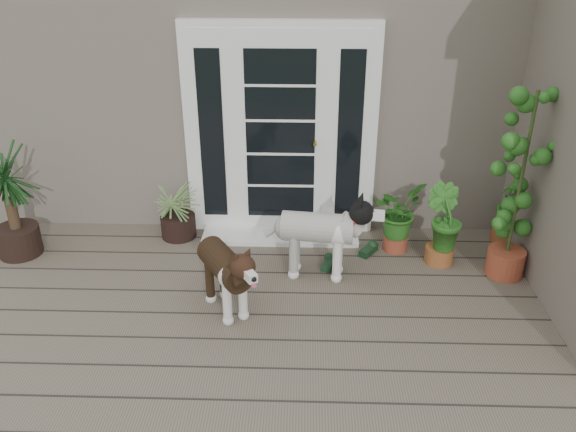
{
  "coord_description": "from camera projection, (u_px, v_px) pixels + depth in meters",
  "views": [
    {
      "loc": [
        0.05,
        -2.96,
        3.08
      ],
      "look_at": [
        -0.1,
        1.75,
        0.7
      ],
      "focal_mm": 36.73,
      "sensor_mm": 36.0,
      "label": 1
    }
  ],
  "objects": [
    {
      "name": "deck",
      "position": [
        296.0,
        375.0,
        4.36
      ],
      "size": [
        6.2,
        4.6,
        0.12
      ],
      "primitive_type": "cube",
      "color": "#6B5B4C",
      "rests_on": "ground"
    },
    {
      "name": "house_main",
      "position": [
        303.0,
        54.0,
        7.48
      ],
      "size": [
        7.4,
        4.0,
        3.1
      ],
      "primitive_type": "cube",
      "color": "#665E54",
      "rests_on": "ground"
    },
    {
      "name": "door_unit",
      "position": [
        281.0,
        133.0,
        5.82
      ],
      "size": [
        1.9,
        0.14,
        2.15
      ],
      "primitive_type": "cube",
      "color": "white",
      "rests_on": "deck"
    },
    {
      "name": "door_step",
      "position": [
        280.0,
        235.0,
        6.11
      ],
      "size": [
        1.6,
        0.4,
        0.05
      ],
      "primitive_type": "cube",
      "color": "white",
      "rests_on": "deck"
    },
    {
      "name": "brindle_dog",
      "position": [
        225.0,
        277.0,
        4.85
      ],
      "size": [
        0.7,
        0.84,
        0.65
      ],
      "primitive_type": null,
      "rotation": [
        0.0,
        0.0,
        3.7
      ],
      "color": "#2F1F11",
      "rests_on": "deck"
    },
    {
      "name": "white_dog",
      "position": [
        317.0,
        241.0,
        5.32
      ],
      "size": [
        0.9,
        0.47,
        0.72
      ],
      "primitive_type": null,
      "rotation": [
        0.0,
        0.0,
        -1.69
      ],
      "color": "silver",
      "rests_on": "deck"
    },
    {
      "name": "spider_plant",
      "position": [
        177.0,
        209.0,
        6.01
      ],
      "size": [
        0.76,
        0.76,
        0.64
      ],
      "primitive_type": null,
      "rotation": [
        0.0,
        0.0,
        0.34
      ],
      "color": "#819058",
      "rests_on": "deck"
    },
    {
      "name": "yucca",
      "position": [
        10.0,
        201.0,
        5.58
      ],
      "size": [
        0.83,
        0.83,
        1.14
      ],
      "primitive_type": null,
      "rotation": [
        0.0,
        0.0,
        -0.05
      ],
      "color": "black",
      "rests_on": "deck"
    },
    {
      "name": "herb_a",
      "position": [
        397.0,
        221.0,
        5.77
      ],
      "size": [
        0.69,
        0.69,
        0.63
      ],
      "primitive_type": "imported",
      "rotation": [
        0.0,
        0.0,
        0.96
      ],
      "color": "#17521D",
      "rests_on": "deck"
    },
    {
      "name": "herb_b",
      "position": [
        441.0,
        235.0,
        5.56
      ],
      "size": [
        0.55,
        0.55,
        0.58
      ],
      "primitive_type": "imported",
      "rotation": [
        0.0,
        0.0,
        2.41
      ],
      "color": "#195A1F",
      "rests_on": "deck"
    },
    {
      "name": "herb_c",
      "position": [
        509.0,
        217.0,
        5.94
      ],
      "size": [
        0.47,
        0.47,
        0.55
      ],
      "primitive_type": "imported",
      "rotation": [
        0.0,
        0.0,
        4.25
      ],
      "color": "#185016",
      "rests_on": "deck"
    },
    {
      "name": "sapling",
      "position": [
        520.0,
        185.0,
        5.09
      ],
      "size": [
        0.68,
        0.68,
        1.8
      ],
      "primitive_type": null,
      "rotation": [
        0.0,
        0.0,
        0.34
      ],
      "color": "#1F611B",
      "rests_on": "deck"
    },
    {
      "name": "clog_left",
      "position": [
        328.0,
        263.0,
        5.6
      ],
      "size": [
        0.18,
        0.29,
        0.08
      ],
      "primitive_type": null,
      "rotation": [
        0.0,
        0.0,
        -0.23
      ],
      "color": "#15351D",
      "rests_on": "deck"
    },
    {
      "name": "clog_right",
      "position": [
        368.0,
        250.0,
        5.82
      ],
      "size": [
        0.26,
        0.3,
        0.08
      ],
      "primitive_type": null,
      "rotation": [
        0.0,
        0.0,
        -0.59
      ],
      "color": "black",
      "rests_on": "deck"
    }
  ]
}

